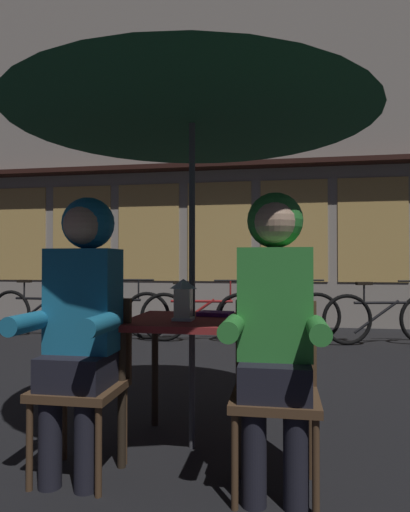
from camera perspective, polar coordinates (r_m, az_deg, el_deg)
name	(u,v)px	position (r m, az deg, el deg)	size (l,w,h in m)	color
ground_plane	(192,447)	(2.81, -1.66, -23.02)	(60.00, 60.00, 0.00)	black
cafe_table	(192,336)	(2.64, -1.65, -10.06)	(0.72, 0.72, 0.74)	maroon
patio_umbrella	(192,91)	(2.79, -1.64, 20.10)	(2.10, 2.10, 2.31)	#4C4C51
lantern	(183,298)	(2.52, -2.75, -5.38)	(0.11, 0.11, 0.23)	white
chair_left	(86,374)	(2.47, -14.79, -14.21)	(0.40, 0.40, 0.87)	#513823
chair_right	(275,382)	(2.26, 8.88, -15.48)	(0.40, 0.40, 0.87)	#513823
person_left_hooded	(82,305)	(2.36, -15.33, -6.02)	(0.45, 0.56, 1.40)	black
person_right_hooded	(275,308)	(2.14, 8.84, -6.57)	(0.45, 0.56, 1.40)	black
shopfront_building	(221,150)	(8.27, 2.09, 13.29)	(10.00, 0.93, 6.20)	#9E9389
bicycle_nearest	(41,312)	(6.98, -20.00, -6.70)	(1.68, 0.16, 0.84)	black
bicycle_second	(112,314)	(6.52, -11.72, -7.15)	(1.68, 0.08, 0.84)	black
bicycle_third	(201,316)	(6.11, -0.47, -7.59)	(1.68, 0.22, 0.84)	black
bicycle_fourth	(279,315)	(6.27, 9.36, -7.41)	(1.67, 0.31, 0.84)	black
bicycle_fifth	(385,318)	(6.34, 21.86, -7.28)	(1.65, 0.42, 0.84)	black
book	(215,314)	(2.75, 1.33, -7.30)	(0.20, 0.14, 0.02)	#661E7A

